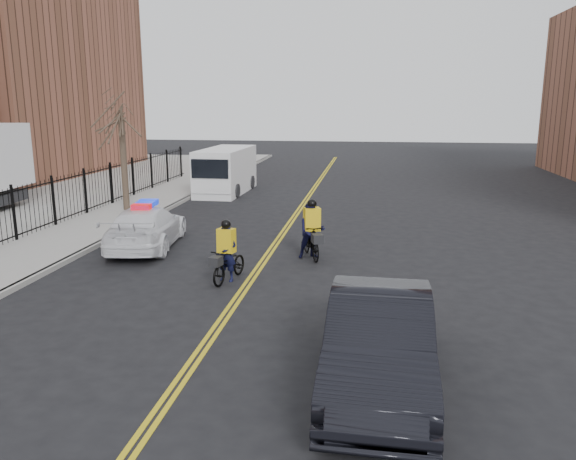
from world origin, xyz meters
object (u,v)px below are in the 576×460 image
Objects in this scene: dark_sedan at (379,341)px; cyclist_far at (312,235)px; cargo_van at (225,171)px; police_cruiser at (146,227)px; cyclist_near at (227,260)px.

dark_sedan is 8.30m from cyclist_far.
cargo_van reaches higher than cyclist_far.
cargo_van is 2.99× the size of cyclist_far.
police_cruiser is 2.74× the size of cyclist_near.
police_cruiser is 11.56m from dark_sedan.
cyclist_far reaches higher than police_cruiser.
cyclist_near is 0.95× the size of cyclist_far.
cargo_van is 3.14× the size of cyclist_near.
cyclist_near is 3.38m from cyclist_far.
cyclist_far is at bearing -62.82° from cargo_van.
police_cruiser is 0.87× the size of cargo_van.
cyclist_far is (2.08, 2.66, 0.15)m from cyclist_near.
cargo_van is 13.97m from cyclist_far.
dark_sedan is 22.16m from cargo_van.
police_cruiser is 1.01× the size of dark_sedan.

